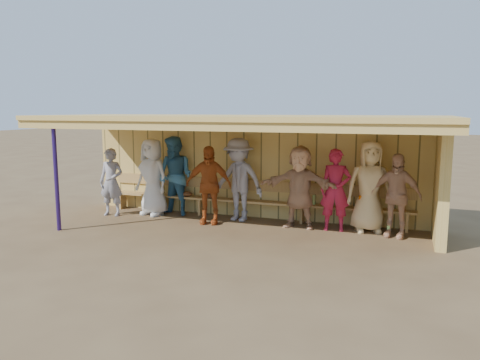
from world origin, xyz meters
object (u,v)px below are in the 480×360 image
(player_a, at_px, (111,182))
(player_extra, at_px, (396,196))
(player_c, at_px, (175,176))
(player_g, at_px, (336,190))
(player_b, at_px, (152,177))
(player_e, at_px, (239,180))
(player_d, at_px, (208,185))
(player_f, at_px, (300,187))
(bench, at_px, (251,197))
(player_h, at_px, (369,186))

(player_a, height_order, player_extra, player_extra)
(player_c, height_order, player_g, player_c)
(player_b, xyz_separation_m, player_e, (2.23, 0.16, 0.02))
(player_b, distance_m, player_e, 2.24)
(player_d, relative_size, player_e, 0.92)
(player_c, bearing_deg, player_extra, 7.36)
(player_b, distance_m, player_d, 1.72)
(player_g, height_order, player_extra, player_g)
(player_f, relative_size, bench, 0.24)
(player_d, height_order, player_g, player_d)
(player_f, xyz_separation_m, player_extra, (2.04, -0.11, -0.05))
(player_extra, bearing_deg, player_c, -171.58)
(player_a, distance_m, player_c, 1.59)
(player_h, relative_size, player_extra, 1.13)
(player_g, bearing_deg, player_a, 177.69)
(player_extra, bearing_deg, player_h, 165.67)
(player_a, bearing_deg, player_d, -5.10)
(player_b, xyz_separation_m, bench, (2.43, 0.47, -0.43))
(player_a, bearing_deg, bench, 8.51)
(player_extra, bearing_deg, player_f, -171.27)
(player_c, relative_size, bench, 0.26)
(player_d, bearing_deg, player_c, 144.23)
(player_f, distance_m, player_h, 1.50)
(player_c, bearing_deg, player_a, -148.06)
(player_h, distance_m, player_extra, 0.62)
(player_g, xyz_separation_m, bench, (-2.10, 0.48, -0.37))
(player_d, height_order, bench, player_d)
(player_a, xyz_separation_m, player_c, (1.48, 0.57, 0.15))
(player_c, distance_m, player_f, 3.20)
(player_a, distance_m, player_e, 3.21)
(player_c, bearing_deg, player_d, -14.19)
(player_e, xyz_separation_m, player_h, (3.00, -0.04, 0.01))
(player_g, distance_m, player_extra, 1.26)
(player_h, bearing_deg, player_c, 162.58)
(player_f, distance_m, bench, 1.46)
(player_a, relative_size, player_d, 0.93)
(player_d, distance_m, player_e, 0.76)
(player_b, bearing_deg, player_f, 13.80)
(player_a, distance_m, player_h, 6.18)
(player_f, bearing_deg, player_h, 6.30)
(player_a, relative_size, player_extra, 0.96)
(player_b, bearing_deg, player_g, 14.19)
(player_extra, xyz_separation_m, bench, (-3.35, 0.61, -0.35))
(player_f, height_order, player_extra, player_f)
(player_b, height_order, player_g, player_b)
(player_d, xyz_separation_m, player_g, (2.85, 0.35, -0.01))
(player_d, xyz_separation_m, player_f, (2.06, 0.32, 0.02))
(player_c, bearing_deg, bench, 19.98)
(player_b, relative_size, player_c, 0.97)
(player_extra, bearing_deg, bench, -178.58)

